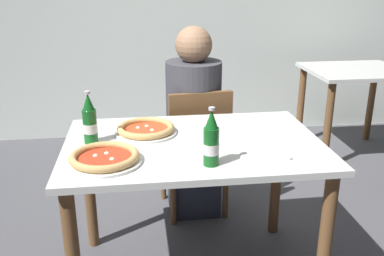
% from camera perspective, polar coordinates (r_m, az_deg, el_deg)
% --- Properties ---
extents(dining_table_main, '(1.20, 0.80, 0.75)m').
position_cam_1_polar(dining_table_main, '(2.06, 0.18, -4.78)').
color(dining_table_main, silver).
rests_on(dining_table_main, ground_plane).
extents(chair_behind_table, '(0.44, 0.44, 0.85)m').
position_cam_1_polar(chair_behind_table, '(2.69, 0.52, -2.30)').
color(chair_behind_table, brown).
rests_on(chair_behind_table, ground_plane).
extents(diner_seated, '(0.34, 0.34, 1.21)m').
position_cam_1_polar(diner_seated, '(2.69, 0.21, 0.10)').
color(diner_seated, '#2D3342').
rests_on(diner_seated, ground_plane).
extents(dining_table_background, '(0.80, 0.70, 0.75)m').
position_cam_1_polar(dining_table_background, '(3.87, 20.77, 5.05)').
color(dining_table_background, silver).
rests_on(dining_table_background, ground_plane).
extents(pizza_margherita_near, '(0.30, 0.30, 0.04)m').
position_cam_1_polar(pizza_margherita_near, '(2.12, -6.15, -0.19)').
color(pizza_margherita_near, white).
rests_on(pizza_margherita_near, dining_table_main).
extents(pizza_marinara_far, '(0.31, 0.31, 0.04)m').
position_cam_1_polar(pizza_marinara_far, '(1.82, -11.55, -3.91)').
color(pizza_marinara_far, white).
rests_on(pizza_marinara_far, dining_table_main).
extents(beer_bottle_left, '(0.07, 0.07, 0.25)m').
position_cam_1_polar(beer_bottle_left, '(1.74, 2.57, -1.76)').
color(beer_bottle_left, '#14591E').
rests_on(beer_bottle_left, dining_table_main).
extents(beer_bottle_center, '(0.07, 0.07, 0.25)m').
position_cam_1_polar(beer_bottle_center, '(2.02, -13.43, 0.86)').
color(beer_bottle_center, '#14591E').
rests_on(beer_bottle_center, dining_table_main).
extents(napkin_with_cutlery, '(0.18, 0.19, 0.01)m').
position_cam_1_polar(napkin_with_cutlery, '(1.94, 11.13, -3.04)').
color(napkin_with_cutlery, white).
rests_on(napkin_with_cutlery, dining_table_main).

